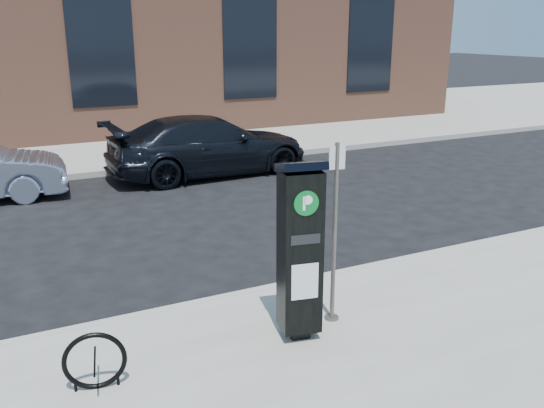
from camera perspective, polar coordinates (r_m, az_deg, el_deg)
ground at (r=8.31m, az=0.39°, el=-8.89°), size 120.00×120.00×0.00m
sidewalk_far at (r=21.25m, az=-16.87°, el=6.72°), size 60.00×12.00×0.15m
curb_near at (r=8.26m, az=0.46°, el=-8.48°), size 60.00×0.12×0.16m
curb_far at (r=15.49m, az=-13.02°, el=3.36°), size 60.00×0.12×0.16m
building at (r=23.91m, az=-19.05°, el=17.45°), size 28.00×10.05×8.25m
parking_kiosk at (r=6.52m, az=2.78°, el=-4.46°), size 0.57×0.52×2.14m
sign_pole at (r=6.93m, az=6.20°, el=-3.10°), size 0.20×0.18×2.24m
bike_rack at (r=6.20m, az=-17.15°, el=-14.66°), size 0.63×0.16×0.63m
car_dark at (r=14.86m, az=-6.24°, el=5.81°), size 5.27×2.30×1.51m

